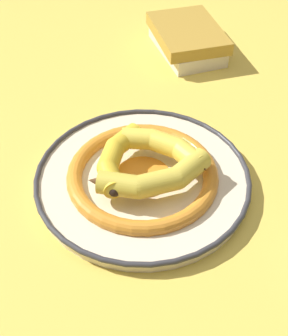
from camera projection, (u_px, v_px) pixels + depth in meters
The scene contains 6 objects.
ground_plane at pixel (151, 196), 0.81m from camera, with size 2.80×2.80×0.00m, color gold.
decorative_bowl at pixel (144, 177), 0.82m from camera, with size 0.38×0.38×0.04m.
banana_a at pixel (154, 179), 0.76m from camera, with size 0.21×0.09×0.04m.
banana_b at pixel (165, 147), 0.82m from camera, with size 0.12×0.16×0.04m.
banana_c at pixel (116, 157), 0.80m from camera, with size 0.13×0.15×0.04m.
book_stack at pixel (187, 38), 1.14m from camera, with size 0.19×0.23×0.06m.
Camera 1 is at (0.25, 0.48, 0.60)m, focal length 50.00 mm.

